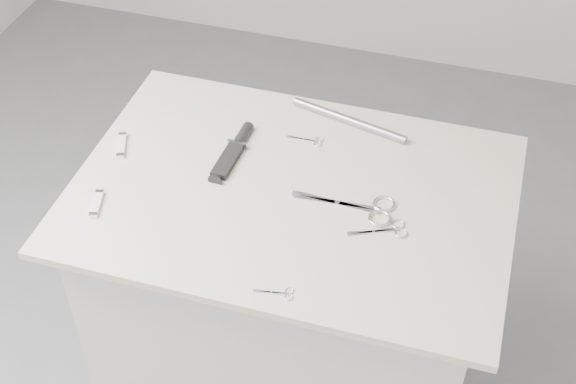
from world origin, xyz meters
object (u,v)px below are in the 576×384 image
(plinth, at_px, (292,318))
(embroidery_scissors_a, at_px, (389,230))
(embroidery_scissors_b, at_px, (311,141))
(pocket_knife_b, at_px, (97,204))
(metal_rail, at_px, (349,120))
(pocket_knife_a, at_px, (122,145))
(sheathed_knife, at_px, (235,149))
(large_shears, at_px, (366,208))
(tiny_scissors, at_px, (279,293))

(plinth, bearing_deg, embroidery_scissors_a, -14.54)
(plinth, height_order, embroidery_scissors_b, embroidery_scissors_b)
(plinth, xyz_separation_m, pocket_knife_b, (-0.40, -0.17, 0.48))
(metal_rail, bearing_deg, pocket_knife_a, -153.83)
(embroidery_scissors_b, height_order, metal_rail, metal_rail)
(embroidery_scissors_b, relative_size, pocket_knife_a, 0.99)
(plinth, height_order, metal_rail, metal_rail)
(plinth, bearing_deg, sheathed_knife, 151.51)
(embroidery_scissors_a, xyz_separation_m, pocket_knife_b, (-0.64, -0.11, 0.00))
(metal_rail, bearing_deg, embroidery_scissors_a, -63.30)
(plinth, xyz_separation_m, metal_rail, (0.07, 0.28, 0.48))
(plinth, bearing_deg, pocket_knife_a, 176.19)
(large_shears, distance_m, embroidery_scissors_b, 0.27)
(pocket_knife_a, bearing_deg, tiny_scissors, -144.24)
(large_shears, height_order, embroidery_scissors_b, large_shears)
(large_shears, bearing_deg, metal_rail, 110.06)
(large_shears, distance_m, metal_rail, 0.31)
(embroidery_scissors_b, height_order, pocket_knife_b, pocket_knife_b)
(sheathed_knife, distance_m, metal_rail, 0.30)
(embroidery_scissors_b, height_order, pocket_knife_a, pocket_knife_a)
(tiny_scissors, xyz_separation_m, metal_rail, (0.00, 0.57, 0.01))
(large_shears, xyz_separation_m, pocket_knife_a, (-0.61, 0.04, 0.00))
(embroidery_scissors_b, xyz_separation_m, sheathed_knife, (-0.16, -0.09, 0.01))
(plinth, height_order, pocket_knife_a, pocket_knife_a)
(plinth, bearing_deg, tiny_scissors, -78.40)
(tiny_scissors, bearing_deg, embroidery_scissors_b, 88.46)
(tiny_scissors, distance_m, metal_rail, 0.57)
(large_shears, bearing_deg, embroidery_scissors_b, 132.50)
(metal_rail, bearing_deg, large_shears, -69.43)
(embroidery_scissors_a, bearing_deg, sheathed_knife, 134.76)
(embroidery_scissors_b, xyz_separation_m, pocket_knife_a, (-0.43, -0.15, 0.00))
(large_shears, bearing_deg, embroidery_scissors_a, -39.62)
(plinth, height_order, large_shears, large_shears)
(tiny_scissors, relative_size, sheathed_knife, 0.41)
(pocket_knife_a, relative_size, metal_rail, 0.29)
(embroidery_scissors_a, distance_m, pocket_knife_a, 0.68)
(metal_rail, bearing_deg, sheathed_knife, -142.17)
(tiny_scissors, bearing_deg, pocket_knife_b, 155.31)
(embroidery_scissors_b, xyz_separation_m, tiny_scissors, (0.07, -0.48, -0.00))
(plinth, xyz_separation_m, sheathed_knife, (-0.17, 0.09, 0.48))
(embroidery_scissors_b, distance_m, pocket_knife_b, 0.53)
(large_shears, distance_m, embroidery_scissors_a, 0.08)
(embroidery_scissors_b, xyz_separation_m, pocket_knife_b, (-0.40, -0.36, 0.00))
(large_shears, height_order, pocket_knife_b, pocket_knife_b)
(embroidery_scissors_b, bearing_deg, embroidery_scissors_a, -46.29)
(pocket_knife_b, bearing_deg, large_shears, -89.59)
(sheathed_knife, bearing_deg, plinth, -115.92)
(embroidery_scissors_a, distance_m, sheathed_knife, 0.44)
(embroidery_scissors_b, distance_m, tiny_scissors, 0.49)
(embroidery_scissors_b, distance_m, metal_rail, 0.12)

